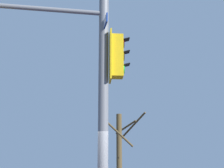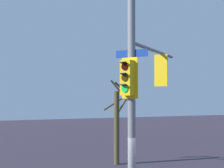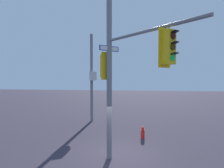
# 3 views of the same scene
# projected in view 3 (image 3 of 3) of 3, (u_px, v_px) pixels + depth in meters

# --- Properties ---
(ground_plane) EXTENTS (80.00, 80.00, 0.00)m
(ground_plane) POSITION_uv_depth(u_px,v_px,m) (117.00, 156.00, 9.02)
(ground_plane) COLOR #312B37
(main_signal_pole_assembly) EXTENTS (5.41, 3.74, 9.35)m
(main_signal_pole_assembly) POSITION_uv_depth(u_px,v_px,m) (119.00, 51.00, 8.11)
(main_signal_pole_assembly) COLOR slate
(main_signal_pole_assembly) RESTS_ON ground
(secondary_pole_assembly) EXTENTS (0.85, 0.68, 7.47)m
(secondary_pole_assembly) POSITION_uv_depth(u_px,v_px,m) (92.00, 77.00, 15.59)
(secondary_pole_assembly) COLOR slate
(secondary_pole_assembly) RESTS_ON ground
(fire_hydrant) EXTENTS (0.38, 0.24, 0.73)m
(fire_hydrant) POSITION_uv_depth(u_px,v_px,m) (143.00, 133.00, 11.49)
(fire_hydrant) COLOR red
(fire_hydrant) RESTS_ON ground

